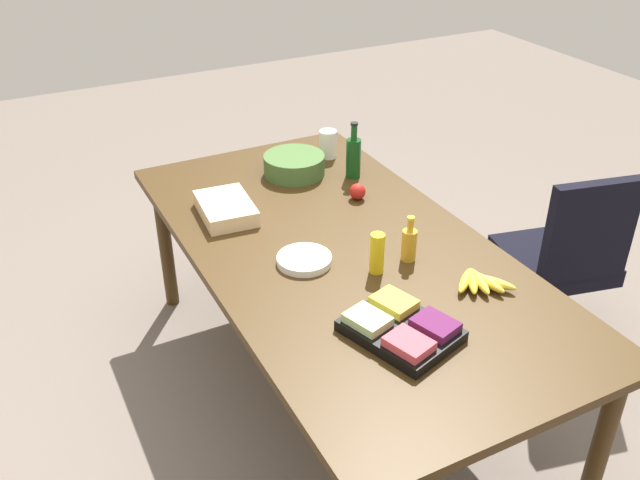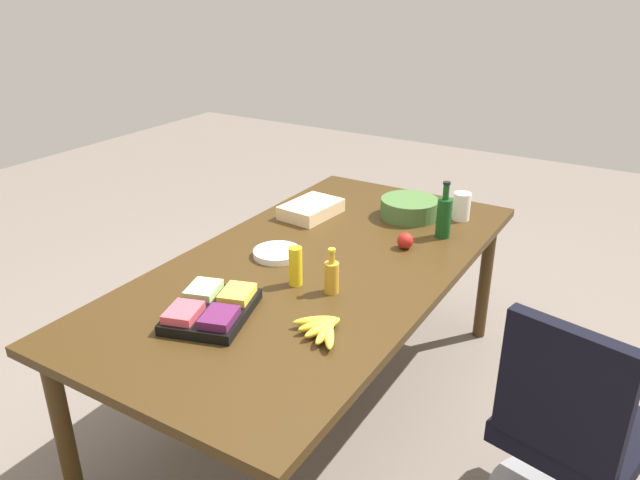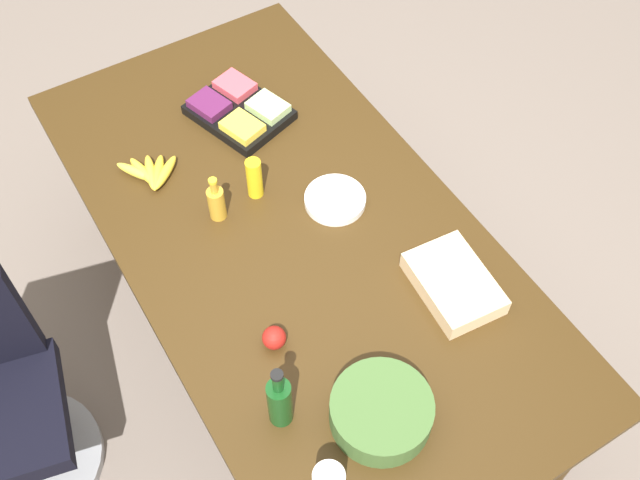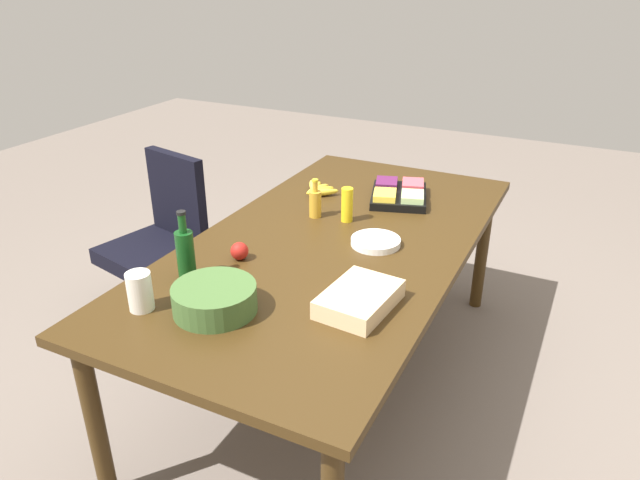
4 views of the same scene
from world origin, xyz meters
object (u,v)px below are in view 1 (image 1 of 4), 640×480
at_px(dressing_bottle, 409,243).
at_px(mustard_bottle, 377,253).
at_px(salad_bowl, 294,165).
at_px(fruit_platter, 401,328).
at_px(wine_bottle, 353,156).
at_px(sheet_cake, 226,208).
at_px(conference_table, 342,261).
at_px(mayo_jar, 328,144).
at_px(paper_plate_stack, 304,260).
at_px(banana_bunch, 480,281).
at_px(apple_red, 357,192).
at_px(office_chair, 557,275).

bearing_deg(dressing_bottle, mustard_bottle, -83.13).
relative_size(salad_bowl, fruit_platter, 0.71).
height_order(wine_bottle, sheet_cake, wine_bottle).
height_order(conference_table, mayo_jar, mayo_jar).
xyz_separation_m(paper_plate_stack, sheet_cake, (-0.51, -0.14, 0.02)).
height_order(salad_bowl, mayo_jar, mayo_jar).
xyz_separation_m(dressing_bottle, banana_bunch, (0.29, 0.13, -0.05)).
height_order(apple_red, banana_bunch, apple_red).
bearing_deg(apple_red, fruit_platter, -21.56).
bearing_deg(paper_plate_stack, banana_bunch, 48.55).
bearing_deg(apple_red, banana_bunch, 3.40).
xyz_separation_m(apple_red, sheet_cake, (-0.13, -0.60, -0.00)).
relative_size(wine_bottle, dressing_bottle, 1.46).
relative_size(salad_bowl, mustard_bottle, 1.80).
bearing_deg(mayo_jar, sheet_cake, -63.05).
height_order(sheet_cake, banana_bunch, sheet_cake).
height_order(mayo_jar, banana_bunch, mayo_jar).
distance_m(wine_bottle, mayo_jar, 0.27).
bearing_deg(banana_bunch, apple_red, -176.60).
bearing_deg(mustard_bottle, conference_table, -171.68).
distance_m(office_chair, mayo_jar, 1.33).
bearing_deg(dressing_bottle, salad_bowl, -176.01).
relative_size(office_chair, apple_red, 12.60).
height_order(mayo_jar, fruit_platter, mayo_jar).
height_order(salad_bowl, paper_plate_stack, salad_bowl).
height_order(paper_plate_stack, sheet_cake, sheet_cake).
bearing_deg(paper_plate_stack, mustard_bottle, 50.26).
distance_m(salad_bowl, apple_red, 0.41).
bearing_deg(dressing_bottle, conference_table, -136.06).
distance_m(dressing_bottle, sheet_cake, 0.85).
relative_size(salad_bowl, banana_bunch, 1.34).
bearing_deg(dressing_bottle, sheet_cake, -142.47).
height_order(wine_bottle, paper_plate_stack, wine_bottle).
relative_size(dressing_bottle, mustard_bottle, 1.15).
relative_size(conference_table, wine_bottle, 8.00).
relative_size(conference_table, dressing_bottle, 11.70).
distance_m(salad_bowl, paper_plate_stack, 0.83).
height_order(wine_bottle, apple_red, wine_bottle).
relative_size(salad_bowl, sheet_cake, 0.95).
relative_size(office_chair, sheet_cake, 2.99).
height_order(salad_bowl, wine_bottle, wine_bottle).
bearing_deg(fruit_platter, mayo_jar, 161.66).
relative_size(apple_red, mayo_jar, 0.52).
distance_m(fruit_platter, mustard_bottle, 0.40).
distance_m(salad_bowl, mustard_bottle, 0.95).
bearing_deg(office_chair, mayo_jar, -140.66).
bearing_deg(banana_bunch, fruit_platter, -75.67).
height_order(wine_bottle, banana_bunch, wine_bottle).
bearing_deg(mayo_jar, conference_table, -24.17).
height_order(office_chair, salad_bowl, office_chair).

